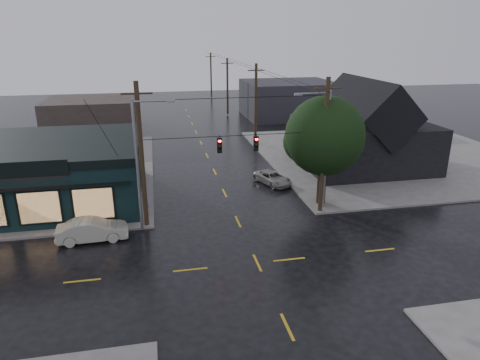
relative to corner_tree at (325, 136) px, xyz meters
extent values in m
plane|color=black|center=(-7.14, -8.00, -5.57)|extent=(160.00, 160.00, 0.00)
cube|color=#62605C|center=(-27.14, 12.00, -5.50)|extent=(28.00, 28.00, 0.15)
cube|color=#62605C|center=(12.86, 12.00, -5.50)|extent=(28.00, 28.00, 0.15)
cube|color=black|center=(-22.14, 5.00, -3.32)|extent=(16.00, 12.00, 4.20)
cube|color=black|center=(-22.14, 5.00, -0.92)|extent=(16.30, 12.30, 0.60)
cube|color=#FF1E14|center=(-22.14, -1.11, -0.97)|extent=(7.00, 0.16, 0.90)
cube|color=black|center=(7.86, 9.00, -3.17)|extent=(12.00, 11.00, 4.50)
cylinder|color=black|center=(0.00, 0.00, -3.38)|extent=(0.70, 0.70, 4.08)
sphere|color=black|center=(0.00, 0.00, 0.03)|extent=(6.10, 6.10, 6.10)
cylinder|color=black|center=(-7.14, -1.50, 0.73)|extent=(13.00, 0.04, 0.04)
cube|color=#2E2722|center=(-21.14, 32.00, -3.37)|extent=(12.00, 10.00, 4.40)
cube|color=#29292E|center=(8.86, 37.00, -2.77)|extent=(14.00, 12.00, 5.60)
imported|color=#BAB9A3|center=(-17.11, -3.00, -4.82)|extent=(4.62, 1.82, 1.50)
imported|color=gray|center=(-2.47, 5.45, -5.01)|extent=(3.25, 4.45, 1.13)
camera|label=1|loc=(-12.59, -29.91, 7.49)|focal=32.00mm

